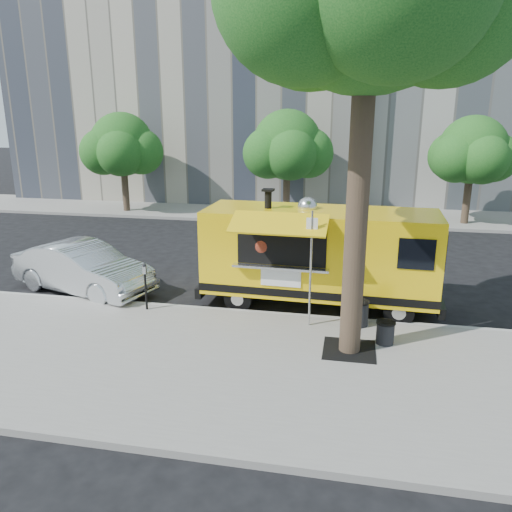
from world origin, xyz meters
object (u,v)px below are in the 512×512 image
Objects in this scene: food_truck at (318,254)px; sedan at (83,268)px; far_tree_a at (122,145)px; trash_bin_left at (358,312)px; sign_post at (311,262)px; parking_meter at (145,281)px; far_tree_c at (473,150)px; trash_bin_right at (385,332)px; far_tree_b at (287,145)px.

food_truck is 1.46× the size of sedan.
far_tree_a is at bearing 36.77° from sedan.
trash_bin_left is (1.19, -1.47, -1.08)m from food_truck.
food_truck reaches higher than sign_post.
parking_meter is 2.99m from sedan.
far_tree_c is at bearing 65.19° from sign_post.
trash_bin_right is (-4.58, -14.67, -3.27)m from far_tree_c.
far_tree_b is 14.48m from parking_meter.
sedan is at bearing -110.16° from far_tree_b.
sedan is (4.34, -12.30, -3.00)m from far_tree_a.
food_truck is 3.25m from trash_bin_right.
far_tree_a is 1.13× the size of sedan.
far_tree_a is 18.14m from sign_post.
far_tree_a is 16.93m from food_truck.
far_tree_c reaches higher than parking_meter.
far_tree_a is 4.01× the size of parking_meter.
far_tree_a is 0.97× the size of far_tree_b.
sign_post is at bearing -2.52° from parking_meter.
far_tree_b is at bearing 100.15° from sign_post.
trash_bin_left is at bearing -110.81° from far_tree_c.
far_tree_a is at bearing 117.15° from parking_meter.
far_tree_b reaches higher than food_truck.
far_tree_c is at bearing 69.19° from trash_bin_left.
trash_bin_right is at bearing -47.35° from far_tree_a.
sedan is at bearing -176.55° from food_truck.
food_truck reaches higher than trash_bin_right.
sedan is (-7.27, -0.17, -0.80)m from food_truck.
trash_bin_left is at bearing 122.88° from trash_bin_right.
trash_bin_right is at bearing -21.09° from sign_post.
far_tree_c reaches higher than trash_bin_right.
trash_bin_right is (0.63, -0.97, -0.06)m from trash_bin_left.
food_truck is at bearing -117.61° from far_tree_c.
far_tree_b reaches higher than parking_meter.
far_tree_c reaches higher than sedan.
sedan is at bearing -70.58° from far_tree_a.
trash_bin_left is 1.16m from trash_bin_right.
food_truck reaches higher than trash_bin_left.
far_tree_c is 15.01m from trash_bin_left.
far_tree_b is 1.17× the size of sedan.
parking_meter is at bearing -62.85° from far_tree_a.
parking_meter is at bearing -159.61° from food_truck.
sign_post is at bearing -84.78° from sedan.
sign_post is 2.25× the size of parking_meter.
trash_bin_left is (-5.21, -13.70, -3.22)m from far_tree_c.
parking_meter is 0.19× the size of food_truck.
sedan reaches higher than trash_bin_right.
parking_meter is 2.03× the size of trash_bin_left.
far_tree_b is at bearing 106.45° from trash_bin_right.
sign_post reaches higher than sedan.
trash_bin_right is (1.82, -2.44, -1.13)m from food_truck.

